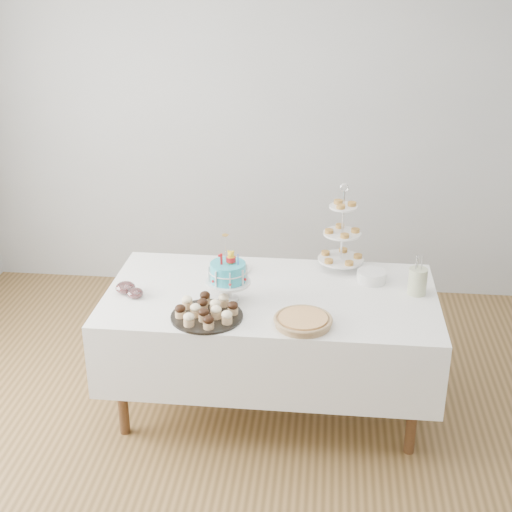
# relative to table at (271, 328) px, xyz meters

# --- Properties ---
(floor) EXTENTS (5.00, 5.00, 0.00)m
(floor) POSITION_rel_table_xyz_m (0.00, -0.30, -0.54)
(floor) COLOR brown
(floor) RESTS_ON ground
(walls) EXTENTS (5.04, 4.04, 2.70)m
(walls) POSITION_rel_table_xyz_m (0.00, -0.30, 0.81)
(walls) COLOR #9FA2A4
(walls) RESTS_ON floor
(table) EXTENTS (1.92, 1.02, 0.77)m
(table) POSITION_rel_table_xyz_m (0.00, 0.00, 0.00)
(table) COLOR white
(table) RESTS_ON floor
(birthday_cake) EXTENTS (0.25, 0.25, 0.39)m
(birthday_cake) POSITION_rel_table_xyz_m (-0.23, -0.11, 0.33)
(birthday_cake) COLOR silver
(birthday_cake) RESTS_ON table
(cupcake_tray) EXTENTS (0.39, 0.39, 0.09)m
(cupcake_tray) POSITION_rel_table_xyz_m (-0.32, -0.32, 0.27)
(cupcake_tray) COLOR black
(cupcake_tray) RESTS_ON table
(pie) EXTENTS (0.32, 0.32, 0.05)m
(pie) POSITION_rel_table_xyz_m (0.20, -0.36, 0.26)
(pie) COLOR #A6825A
(pie) RESTS_ON table
(tiered_stand) EXTENTS (0.28, 0.28, 0.55)m
(tiered_stand) POSITION_rel_table_xyz_m (0.40, 0.40, 0.46)
(tiered_stand) COLOR silver
(tiered_stand) RESTS_ON table
(plate_stack) EXTENTS (0.18, 0.18, 0.07)m
(plate_stack) POSITION_rel_table_xyz_m (0.59, 0.22, 0.26)
(plate_stack) COLOR silver
(plate_stack) RESTS_ON table
(pastry_plate) EXTENTS (0.25, 0.25, 0.04)m
(pastry_plate) POSITION_rel_table_xyz_m (-0.28, 0.29, 0.24)
(pastry_plate) COLOR silver
(pastry_plate) RESTS_ON table
(jam_bowl_a) EXTENTS (0.09, 0.09, 0.06)m
(jam_bowl_a) POSITION_rel_table_xyz_m (-0.77, -0.13, 0.25)
(jam_bowl_a) COLOR silver
(jam_bowl_a) RESTS_ON table
(jam_bowl_b) EXTENTS (0.12, 0.12, 0.07)m
(jam_bowl_b) POSITION_rel_table_xyz_m (-0.84, -0.08, 0.26)
(jam_bowl_b) COLOR silver
(jam_bowl_b) RESTS_ON table
(utensil_pitcher) EXTENTS (0.11, 0.11, 0.24)m
(utensil_pitcher) POSITION_rel_table_xyz_m (0.84, 0.09, 0.31)
(utensil_pitcher) COLOR silver
(utensil_pitcher) RESTS_ON table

